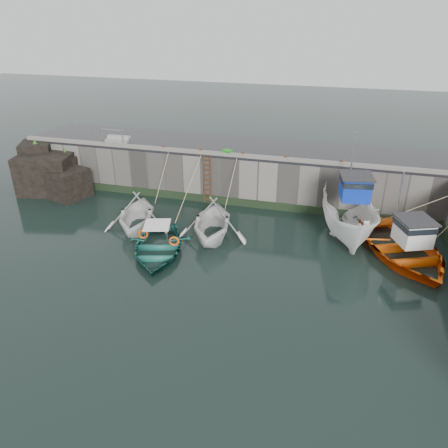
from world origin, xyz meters
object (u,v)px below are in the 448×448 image
(ladder, at_px, (207,179))
(bollard_a, at_px, (163,148))
(boat_far_orange, at_px, (403,248))
(bollard_b, at_px, (201,151))
(boat_near_blacktrim, at_px, (212,237))
(boat_far_white, at_px, (349,216))
(fish_crate, at_px, (227,153))
(boat_near_blue, at_px, (158,253))
(bollard_c, at_px, (243,154))
(boat_near_white, at_px, (138,228))
(bollard_e, at_px, (341,163))
(bollard_d, at_px, (286,158))

(ladder, relative_size, bollard_a, 11.43)
(boat_far_orange, xyz_separation_m, bollard_b, (-12.02, 4.14, 2.85))
(boat_near_blacktrim, bearing_deg, ladder, 100.88)
(boat_near_blacktrim, xyz_separation_m, boat_far_white, (7.08, 2.27, 1.15))
(fish_crate, bearing_deg, bollard_b, -155.98)
(boat_near_blue, distance_m, fish_crate, 8.14)
(bollard_b, xyz_separation_m, bollard_c, (2.70, 0.00, 0.00))
(boat_near_white, xyz_separation_m, bollard_e, (10.73, 4.90, 3.30))
(boat_near_white, distance_m, bollard_e, 12.25)
(boat_near_blue, xyz_separation_m, boat_near_blacktrim, (2.20, 2.43, 0.00))
(fish_crate, bearing_deg, bollard_a, -156.99)
(bollard_a, relative_size, bollard_d, 1.00)
(boat_far_white, bearing_deg, boat_near_blacktrim, -171.71)
(boat_near_blue, xyz_separation_m, boat_far_white, (9.28, 4.69, 1.15))
(boat_far_orange, bearing_deg, boat_near_blue, 171.31)
(bollard_a, xyz_separation_m, bollard_c, (5.20, 0.00, 0.00))
(ladder, bearing_deg, boat_near_blue, -94.38)
(fish_crate, bearing_deg, boat_near_white, -106.09)
(ladder, distance_m, bollard_b, 1.81)
(boat_near_blacktrim, relative_size, fish_crate, 8.87)
(boat_near_blacktrim, relative_size, bollard_d, 17.13)
(bollard_a, bearing_deg, fish_crate, 0.68)
(bollard_b, xyz_separation_m, bollard_d, (5.30, 0.00, 0.00))
(boat_near_blue, relative_size, bollard_e, 18.26)
(boat_near_white, relative_size, bollard_e, 16.38)
(bollard_d, bearing_deg, boat_near_blue, -126.55)
(boat_near_blacktrim, xyz_separation_m, bollard_c, (0.52, 4.75, 3.30))
(boat_near_white, xyz_separation_m, fish_crate, (3.92, 4.95, 3.32))
(bollard_d, bearing_deg, fish_crate, 179.21)
(boat_far_orange, bearing_deg, ladder, 138.85)
(boat_near_white, distance_m, fish_crate, 7.13)
(boat_far_white, distance_m, bollard_c, 7.33)
(bollard_c, bearing_deg, boat_near_blacktrim, -96.29)
(bollard_b, distance_m, bollard_c, 2.70)
(boat_far_white, bearing_deg, boat_near_blue, -162.62)
(fish_crate, bearing_deg, bollard_c, 19.49)
(boat_near_white, distance_m, boat_near_blacktrim, 4.41)
(bollard_a, bearing_deg, boat_far_white, -11.95)
(boat_near_white, bearing_deg, bollard_a, 78.05)
(ladder, distance_m, boat_near_white, 5.55)
(boat_near_blue, relative_size, boat_far_white, 0.69)
(ladder, relative_size, fish_crate, 5.92)
(boat_near_blacktrim, distance_m, boat_far_white, 7.52)
(bollard_c, bearing_deg, boat_far_white, -20.79)
(boat_far_white, bearing_deg, fish_crate, 152.00)
(ladder, xyz_separation_m, boat_far_orange, (11.52, -3.80, -1.15))
(ladder, height_order, boat_near_blacktrim, ladder)
(bollard_a, xyz_separation_m, bollard_e, (11.00, 0.00, 0.00))
(boat_near_blue, height_order, bollard_e, bollard_e)
(bollard_a, bearing_deg, boat_near_blacktrim, -45.48)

